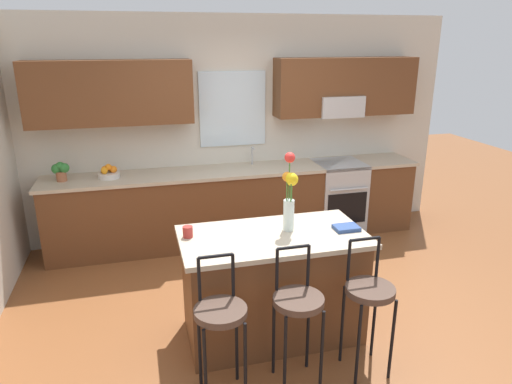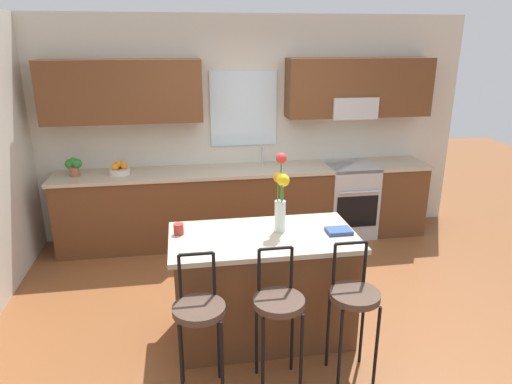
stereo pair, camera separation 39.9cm
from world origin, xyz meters
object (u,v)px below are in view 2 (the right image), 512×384
at_px(oven_range, 349,199).
at_px(flower_vase, 281,193).
at_px(bar_stool_near, 199,315).
at_px(kitchen_island, 263,286).
at_px(bar_stool_far, 354,301).
at_px(potted_plant_small, 74,165).
at_px(fruit_bowl_oranges, 119,169).
at_px(cookbook, 339,231).
at_px(mug_ceramic, 179,229).
at_px(bar_stool_middle, 279,308).

height_order(oven_range, flower_vase, flower_vase).
bearing_deg(bar_stool_near, kitchen_island, 48.06).
xyz_separation_m(oven_range, bar_stool_far, (-0.92, -2.59, 0.18)).
distance_m(flower_vase, potted_plant_small, 2.79).
height_order(kitchen_island, fruit_bowl_oranges, fruit_bowl_oranges).
relative_size(kitchen_island, fruit_bowl_oranges, 6.25).
height_order(bar_stool_near, cookbook, bar_stool_near).
distance_m(flower_vase, mug_ceramic, 0.87).
height_order(oven_range, fruit_bowl_oranges, fruit_bowl_oranges).
xyz_separation_m(bar_stool_near, bar_stool_far, (1.10, 0.00, 0.00)).
xyz_separation_m(bar_stool_far, potted_plant_small, (-2.39, 2.62, 0.41)).
height_order(mug_ceramic, fruit_bowl_oranges, fruit_bowl_oranges).
distance_m(kitchen_island, bar_stool_middle, 0.64).
relative_size(kitchen_island, cookbook, 7.49).
distance_m(kitchen_island, cookbook, 0.78).
relative_size(bar_stool_far, mug_ceramic, 11.58).
relative_size(bar_stool_near, flower_vase, 1.61).
bearing_deg(mug_ceramic, oven_range, 40.89).
bearing_deg(kitchen_island, mug_ceramic, 169.19).
distance_m(flower_vase, fruit_bowl_oranges, 2.47).
height_order(kitchen_island, bar_stool_near, bar_stool_near).
bearing_deg(potted_plant_small, flower_vase, -44.41).
relative_size(kitchen_island, bar_stool_far, 1.44).
distance_m(oven_range, fruit_bowl_oranges, 2.86).
bearing_deg(fruit_bowl_oranges, bar_stool_near, -73.31).
relative_size(bar_stool_far, cookbook, 5.21).
xyz_separation_m(bar_stool_near, mug_ceramic, (-0.12, 0.74, 0.33)).
bearing_deg(mug_ceramic, cookbook, -7.96).
bearing_deg(bar_stool_far, potted_plant_small, 132.34).
relative_size(fruit_bowl_oranges, potted_plant_small, 1.10).
bearing_deg(cookbook, fruit_bowl_oranges, 133.40).
height_order(kitchen_island, potted_plant_small, potted_plant_small).
bearing_deg(bar_stool_near, bar_stool_far, 0.00).
bearing_deg(kitchen_island, potted_plant_small, 132.46).
bearing_deg(cookbook, mug_ceramic, 172.04).
xyz_separation_m(kitchen_island, flower_vase, (0.15, 0.06, 0.79)).
height_order(kitchen_island, flower_vase, flower_vase).
distance_m(bar_stool_middle, potted_plant_small, 3.22).
height_order(bar_stool_middle, bar_stool_far, same).
bearing_deg(bar_stool_far, oven_range, 70.39).
bearing_deg(potted_plant_small, fruit_bowl_oranges, 0.33).
bearing_deg(mug_ceramic, bar_stool_middle, -47.96).
height_order(kitchen_island, bar_stool_far, bar_stool_far).
bearing_deg(potted_plant_small, oven_range, -0.43).
height_order(flower_vase, cookbook, flower_vase).
bearing_deg(mug_ceramic, fruit_bowl_oranges, 109.57).
relative_size(oven_range, bar_stool_far, 0.88).
xyz_separation_m(kitchen_island, cookbook, (0.61, -0.05, 0.47)).
bearing_deg(fruit_bowl_oranges, bar_stool_middle, -63.00).
relative_size(bar_stool_middle, cookbook, 5.21).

